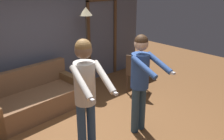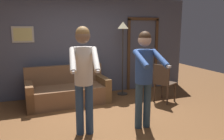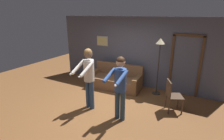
% 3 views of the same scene
% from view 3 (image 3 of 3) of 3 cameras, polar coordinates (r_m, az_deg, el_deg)
% --- Properties ---
extents(ground_plane, '(12.00, 12.00, 0.00)m').
position_cam_3_polar(ground_plane, '(5.31, -2.92, -12.55)').
color(ground_plane, brown).
extents(back_wall_assembly, '(6.40, 0.10, 2.60)m').
position_cam_3_polar(back_wall_assembly, '(6.70, 7.04, 5.86)').
color(back_wall_assembly, '#4F5364').
rests_on(back_wall_assembly, ground_plane).
extents(couch, '(1.95, 0.96, 0.87)m').
position_cam_3_polar(couch, '(6.61, 1.20, -3.45)').
color(couch, brown).
rests_on(couch, ground_plane).
extents(torchiere_lamp, '(0.29, 0.29, 1.94)m').
position_cam_3_polar(torchiere_lamp, '(5.94, 15.32, 6.33)').
color(torchiere_lamp, '#332D28').
rests_on(torchiere_lamp, ground_plane).
extents(person_standing_left, '(0.50, 0.71, 1.80)m').
position_cam_3_polar(person_standing_left, '(4.95, -7.70, -0.99)').
color(person_standing_left, '#2F4C76').
rests_on(person_standing_left, ground_plane).
extents(person_standing_right, '(0.46, 0.72, 1.72)m').
position_cam_3_polar(person_standing_right, '(4.37, 2.61, -4.23)').
color(person_standing_right, '#304B62').
rests_on(person_standing_right, ground_plane).
extents(dining_chair_distant, '(0.56, 0.56, 0.93)m').
position_cam_3_polar(dining_chair_distant, '(5.24, 18.93, -7.49)').
color(dining_chair_distant, '#4C3828').
rests_on(dining_chair_distant, ground_plane).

